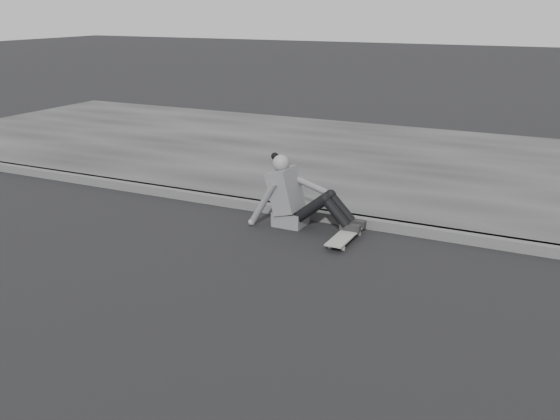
{
  "coord_description": "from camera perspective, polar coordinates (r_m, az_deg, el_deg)",
  "views": [
    {
      "loc": [
        -0.16,
        -4.23,
        2.55
      ],
      "look_at": [
        -2.89,
        1.35,
        0.5
      ],
      "focal_mm": 40.0,
      "sensor_mm": 36.0,
      "label": 1
    }
  ],
  "objects": [
    {
      "name": "skateboard",
      "position": [
        7.06,
        5.98,
        -2.38
      ],
      "size": [
        0.2,
        0.78,
        0.09
      ],
      "color": "#969791",
      "rests_on": "ground"
    },
    {
      "name": "seated_woman",
      "position": [
        7.45,
        1.41,
        1.17
      ],
      "size": [
        1.38,
        0.46,
        0.88
      ],
      "color": "#57585A",
      "rests_on": "ground"
    }
  ]
}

